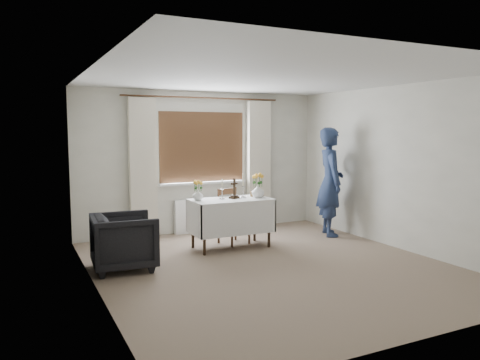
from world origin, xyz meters
The scene contains 12 objects.
ground centered at (0.00, 0.00, 0.00)m, with size 5.00×5.00×0.00m, color gray.
altar_table centered at (-0.06, 1.15, 0.38)m, with size 1.24×0.64×0.76m, color white.
wooden_chair centered at (0.09, 1.37, 0.44)m, with size 0.41×0.41×0.89m, color #512E1C, non-canonical shape.
armchair centered at (-1.79, 0.74, 0.37)m, with size 0.79×0.81×0.74m, color black.
person centered at (1.86, 1.21, 0.93)m, with size 0.68×0.45×1.86m, color navy.
radiator centered at (0.00, 2.42, 0.30)m, with size 1.10×0.10×0.60m, color white.
wooden_cross centered at (0.01, 1.18, 0.92)m, with size 0.15×0.10×0.31m, color black, non-canonical shape.
candlestick_left centered at (-0.19, 1.19, 0.92)m, with size 0.09×0.09×0.31m, color silver, non-canonical shape.
candlestick_right centered at (0.17, 1.19, 0.95)m, with size 0.11×0.11×0.39m, color silver, non-canonical shape.
flower_vase_left centered at (-0.57, 1.24, 0.84)m, with size 0.16×0.16×0.17m, color white.
flower_vase_right centered at (0.38, 1.10, 0.86)m, with size 0.20×0.20×0.21m, color white.
wicker_basket centered at (0.45, 1.24, 0.80)m, with size 0.22×0.22×0.08m, color brown.
Camera 1 is at (-3.06, -5.30, 1.81)m, focal length 35.00 mm.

